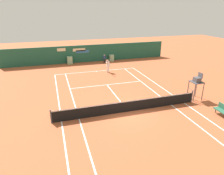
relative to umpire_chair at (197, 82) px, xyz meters
name	(u,v)px	position (x,y,z in m)	size (l,w,h in m)	color
ground_plane	(126,108)	(-6.72, 0.06, -1.69)	(80.00, 80.00, 0.01)	#B25633
tennis_net	(128,106)	(-6.72, -0.51, -1.18)	(12.10, 0.10, 1.07)	#4C4C51
sponsor_back_wall	(88,54)	(-6.73, 16.45, -0.44)	(25.00, 1.02, 2.59)	#1E5642
umpire_chair	(197,82)	(0.00, 0.00, 0.00)	(1.00, 1.00, 2.49)	#47474C
player_bench	(224,110)	(0.02, -3.34, -1.18)	(0.54, 1.41, 0.88)	#38383D
player_on_baseline	(108,65)	(-5.37, 10.25, -0.70)	(0.66, 0.68, 1.87)	white
ball_kid_left_post	(104,58)	(-4.55, 14.91, -0.93)	(0.44, 0.22, 1.32)	black
tennis_ball_mid_court	(82,93)	(-9.68, 4.37, -1.66)	(0.07, 0.07, 0.07)	#CCE033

